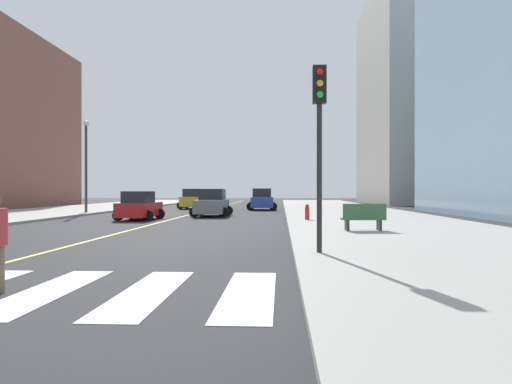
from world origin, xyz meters
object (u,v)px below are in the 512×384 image
(car_blue_third, at_px, (262,200))
(fire_hydrant, at_px, (307,212))
(car_red_nearest, at_px, (139,206))
(traffic_light_near_corner, at_px, (319,122))
(car_gray_second, at_px, (212,203))
(park_bench, at_px, (364,218))
(street_lamp, at_px, (86,158))
(car_yellow_fourth, at_px, (194,199))
(car_green_fifth, at_px, (214,198))

(car_blue_third, relative_size, fire_hydrant, 5.16)
(car_red_nearest, distance_m, traffic_light_near_corner, 18.87)
(car_gray_second, xyz_separation_m, car_blue_third, (3.04, 11.39, 0.04))
(park_bench, relative_size, street_lamp, 0.26)
(car_yellow_fourth, bearing_deg, traffic_light_near_corner, -73.82)
(car_red_nearest, xyz_separation_m, street_lamp, (-6.21, 6.65, 3.51))
(car_blue_third, height_order, traffic_light_near_corner, traffic_light_near_corner)
(traffic_light_near_corner, xyz_separation_m, park_bench, (2.39, 6.98, -2.96))
(car_gray_second, distance_m, park_bench, 15.51)
(traffic_light_near_corner, xyz_separation_m, street_lamp, (-16.00, 22.54, 0.70))
(car_blue_third, xyz_separation_m, street_lamp, (-13.16, -8.95, 3.40))
(car_blue_third, bearing_deg, car_yellow_fourth, -20.27)
(traffic_light_near_corner, bearing_deg, car_red_nearest, -58.36)
(street_lamp, bearing_deg, car_gray_second, -13.55)
(fire_hydrant, bearing_deg, car_blue_third, 100.81)
(car_yellow_fourth, xyz_separation_m, traffic_light_near_corner, (9.76, -33.72, 2.71))
(fire_hydrant, bearing_deg, car_yellow_fourth, 117.63)
(car_red_nearest, distance_m, car_gray_second, 5.75)
(park_bench, bearing_deg, traffic_light_near_corner, 156.05)
(car_gray_second, relative_size, car_green_fifth, 1.09)
(traffic_light_near_corner, distance_m, park_bench, 7.95)
(street_lamp, bearing_deg, car_blue_third, 34.20)
(car_blue_third, bearing_deg, traffic_light_near_corner, 92.78)
(park_bench, xyz_separation_m, fire_hydrant, (-1.92, 7.19, -0.11))
(park_bench, bearing_deg, car_yellow_fourth, 19.43)
(car_red_nearest, bearing_deg, traffic_light_near_corner, -56.68)
(traffic_light_near_corner, distance_m, street_lamp, 27.65)
(car_green_fifth, bearing_deg, car_yellow_fourth, -90.89)
(car_blue_third, distance_m, traffic_light_near_corner, 31.73)
(park_bench, bearing_deg, car_red_nearest, 48.82)
(park_bench, height_order, fire_hydrant, park_bench)
(car_gray_second, xyz_separation_m, street_lamp, (-10.12, 2.44, 3.44))
(fire_hydrant, bearing_deg, traffic_light_near_corner, -91.90)
(car_gray_second, height_order, car_yellow_fourth, car_yellow_fourth)
(car_yellow_fourth, height_order, fire_hydrant, car_yellow_fourth)
(car_gray_second, relative_size, street_lamp, 0.61)
(street_lamp, bearing_deg, fire_hydrant, -26.92)
(car_red_nearest, height_order, park_bench, car_red_nearest)
(street_lamp, bearing_deg, car_red_nearest, -46.97)
(traffic_light_near_corner, height_order, park_bench, traffic_light_near_corner)
(car_red_nearest, bearing_deg, car_yellow_fourth, 91.60)
(car_red_nearest, height_order, car_blue_third, car_blue_third)
(car_yellow_fourth, xyz_separation_m, park_bench, (12.16, -26.74, -0.25))
(car_red_nearest, xyz_separation_m, car_gray_second, (3.91, 4.21, 0.08))
(car_yellow_fourth, bearing_deg, fire_hydrant, -62.34)
(car_gray_second, distance_m, fire_hydrant, 8.69)
(car_gray_second, height_order, park_bench, car_gray_second)
(car_gray_second, distance_m, traffic_light_near_corner, 21.12)
(car_blue_third, distance_m, car_yellow_fourth, 7.28)
(car_blue_third, relative_size, street_lamp, 0.65)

